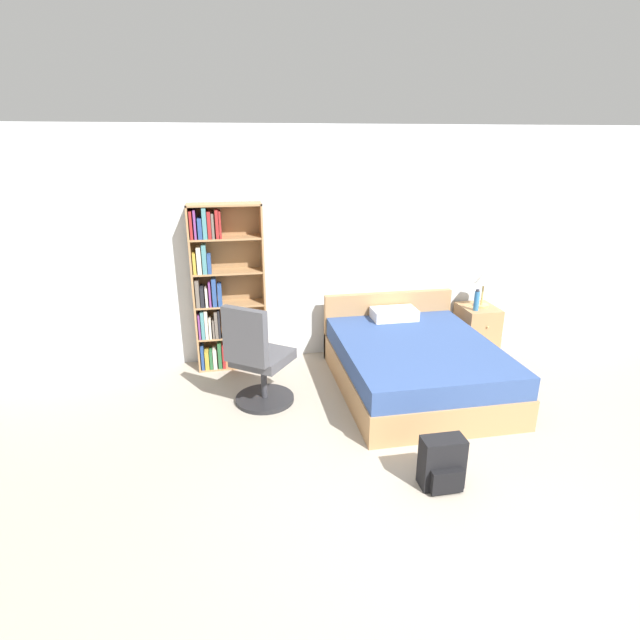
% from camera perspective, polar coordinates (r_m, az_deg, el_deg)
% --- Properties ---
extents(ground_plane, '(14.00, 14.00, 0.00)m').
position_cam_1_polar(ground_plane, '(3.63, 17.45, -23.19)').
color(ground_plane, '#A39989').
extents(wall_back, '(9.00, 0.06, 2.60)m').
position_cam_1_polar(wall_back, '(5.81, 4.04, 8.55)').
color(wall_back, silver).
rests_on(wall_back, ground_plane).
extents(bookshelf, '(0.77, 0.27, 1.82)m').
position_cam_1_polar(bookshelf, '(5.52, -11.38, 3.51)').
color(bookshelf, '#AD7F51').
rests_on(bookshelf, ground_plane).
extents(bed, '(1.52, 1.95, 0.77)m').
position_cam_1_polar(bed, '(5.26, 10.61, -4.83)').
color(bed, '#AD7F51').
rests_on(bed, ground_plane).
extents(office_chair, '(0.70, 0.72, 1.04)m').
position_cam_1_polar(office_chair, '(4.77, -7.11, -4.77)').
color(office_chair, '#232326').
rests_on(office_chair, ground_plane).
extents(nightstand, '(0.41, 0.50, 0.56)m').
position_cam_1_polar(nightstand, '(6.34, 17.45, -0.96)').
color(nightstand, '#AD7F51').
rests_on(nightstand, ground_plane).
extents(table_lamp, '(0.22, 0.22, 0.43)m').
position_cam_1_polar(table_lamp, '(6.19, 18.24, 4.37)').
color(table_lamp, tan).
rests_on(table_lamp, nightstand).
extents(water_bottle, '(0.06, 0.06, 0.25)m').
position_cam_1_polar(water_bottle, '(6.06, 17.47, 2.14)').
color(water_bottle, teal).
rests_on(water_bottle, nightstand).
extents(backpack_black, '(0.32, 0.22, 0.40)m').
position_cam_1_polar(backpack_black, '(3.92, 13.81, -15.68)').
color(backpack_black, black).
rests_on(backpack_black, ground_plane).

